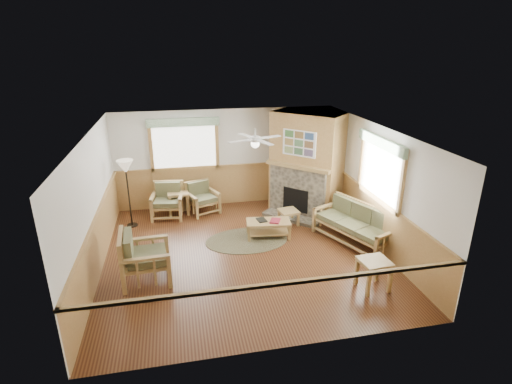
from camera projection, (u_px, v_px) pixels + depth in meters
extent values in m
cube|color=#4D2915|center=(245.00, 253.00, 8.82)|extent=(6.00, 6.00, 0.01)
cube|color=white|center=(243.00, 132.00, 7.86)|extent=(6.00, 6.00, 0.01)
cube|color=silver|center=(225.00, 158.00, 11.09)|extent=(6.00, 0.02, 2.70)
cube|color=silver|center=(281.00, 272.00, 5.59)|extent=(6.00, 0.02, 2.70)
cube|color=silver|center=(93.00, 207.00, 7.77)|extent=(0.02, 6.00, 2.70)
cube|color=silver|center=(376.00, 186.00, 8.90)|extent=(0.02, 6.00, 2.70)
cylinder|color=#4D472F|center=(247.00, 240.00, 9.36)|extent=(2.56, 2.56, 0.01)
cube|color=maroon|center=(275.00, 220.00, 9.38)|extent=(0.32, 0.36, 0.03)
cube|color=black|center=(262.00, 219.00, 9.43)|extent=(0.24, 0.30, 0.03)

